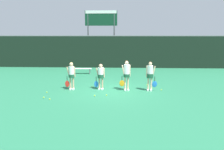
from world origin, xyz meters
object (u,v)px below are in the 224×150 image
(player_3, at_px, (150,74))
(tennis_ball_3, at_px, (44,97))
(tennis_ball_5, at_px, (50,99))
(tennis_ball_6, at_px, (95,96))
(tennis_ball_0, at_px, (147,85))
(tennis_ball_1, at_px, (106,95))
(player_2, at_px, (127,73))
(player_0, at_px, (71,74))
(tennis_ball_4, at_px, (92,87))
(bench_courtside, at_px, (81,69))
(player_1, at_px, (101,74))
(scoreboard, at_px, (101,24))
(tennis_ball_2, at_px, (47,92))
(tennis_ball_7, at_px, (161,90))

(player_3, distance_m, tennis_ball_3, 6.19)
(tennis_ball_5, distance_m, tennis_ball_6, 2.38)
(tennis_ball_0, distance_m, tennis_ball_1, 3.62)
(player_2, relative_size, player_3, 1.03)
(player_0, xyz_separation_m, tennis_ball_4, (1.15, 0.64, -0.97))
(bench_courtside, bearing_deg, player_3, -48.26)
(player_1, relative_size, tennis_ball_4, 24.04)
(tennis_ball_3, bearing_deg, scoreboard, 80.17)
(player_0, bearing_deg, player_2, -2.52)
(bench_courtside, bearing_deg, tennis_ball_6, -75.48)
(tennis_ball_1, bearing_deg, tennis_ball_2, 172.51)
(scoreboard, xyz_separation_m, tennis_ball_2, (-2.21, -10.57, -4.35))
(bench_courtside, relative_size, tennis_ball_2, 26.75)
(scoreboard, bearing_deg, tennis_ball_2, -101.82)
(tennis_ball_2, bearing_deg, player_2, 9.31)
(tennis_ball_5, bearing_deg, tennis_ball_0, 32.67)
(tennis_ball_4, bearing_deg, tennis_ball_0, 11.04)
(tennis_ball_3, xyz_separation_m, tennis_ball_5, (0.42, -0.28, -0.00))
(tennis_ball_4, bearing_deg, tennis_ball_5, -123.37)
(tennis_ball_7, bearing_deg, tennis_ball_2, -172.76)
(player_0, relative_size, player_1, 1.05)
(player_1, distance_m, tennis_ball_0, 3.34)
(tennis_ball_3, bearing_deg, tennis_ball_5, -33.84)
(player_3, bearing_deg, tennis_ball_3, -153.49)
(bench_courtside, bearing_deg, player_0, -87.55)
(scoreboard, bearing_deg, bench_courtside, -106.65)
(tennis_ball_5, bearing_deg, scoreboard, 82.37)
(player_1, bearing_deg, tennis_ball_6, -88.79)
(scoreboard, bearing_deg, player_0, -95.35)
(tennis_ball_4, distance_m, tennis_ball_6, 2.07)
(bench_courtside, height_order, tennis_ball_6, bench_courtside)
(tennis_ball_6, bearing_deg, scoreboard, 93.39)
(tennis_ball_1, relative_size, tennis_ball_5, 1.02)
(tennis_ball_2, height_order, tennis_ball_4, same)
(player_3, distance_m, tennis_ball_1, 2.97)
(bench_courtside, distance_m, player_0, 5.39)
(tennis_ball_5, bearing_deg, tennis_ball_3, 146.16)
(tennis_ball_0, bearing_deg, tennis_ball_1, -134.16)
(tennis_ball_4, relative_size, tennis_ball_6, 1.00)
(scoreboard, xyz_separation_m, player_3, (3.83, -9.83, -3.35))
(player_2, distance_m, tennis_ball_0, 2.22)
(tennis_ball_1, bearing_deg, tennis_ball_3, -169.78)
(player_1, height_order, tennis_ball_0, player_1)
(bench_courtside, bearing_deg, tennis_ball_3, -97.41)
(tennis_ball_0, xyz_separation_m, tennis_ball_7, (0.72, -1.28, 0.00))
(player_1, relative_size, player_3, 0.92)
(tennis_ball_5, relative_size, tennis_ball_6, 1.03)
(player_0, distance_m, player_2, 3.34)
(scoreboard, relative_size, player_0, 3.36)
(player_1, xyz_separation_m, tennis_ball_7, (3.69, -0.06, -0.92))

